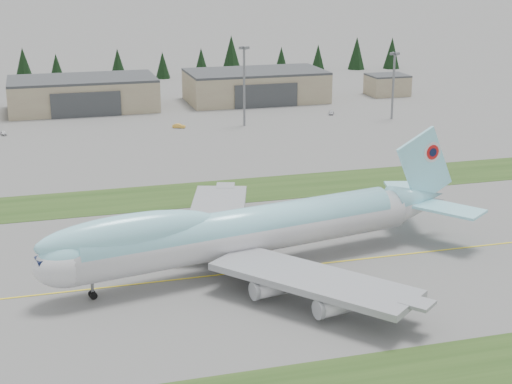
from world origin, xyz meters
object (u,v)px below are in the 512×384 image
object	(u,v)px
hangar_center	(83,94)
boeing_747_freighter	(244,231)
service_vehicle_a	(4,135)
service_vehicle_b	(179,128)
service_vehicle_c	(331,114)
hangar_right	(256,86)

from	to	relation	value
hangar_center	boeing_747_freighter	bearing A→B (deg)	-83.98
service_vehicle_a	hangar_center	bearing A→B (deg)	41.80
service_vehicle_b	service_vehicle_c	bearing A→B (deg)	-56.20
service_vehicle_c	service_vehicle_b	bearing A→B (deg)	-147.73
service_vehicle_b	service_vehicle_c	size ratio (longest dim) A/B	1.01
hangar_center	hangar_right	world-z (taller)	same
service_vehicle_a	service_vehicle_c	bearing A→B (deg)	-9.41
boeing_747_freighter	service_vehicle_b	bearing A→B (deg)	74.07
service_vehicle_b	hangar_center	bearing A→B (deg)	60.75
boeing_747_freighter	service_vehicle_b	world-z (taller)	boeing_747_freighter
boeing_747_freighter	service_vehicle_a	xyz separation A→B (m)	(-40.77, 115.90, -6.79)
hangar_center	service_vehicle_a	size ratio (longest dim) A/B	13.44
service_vehicle_b	service_vehicle_a	bearing A→B (deg)	111.24
boeing_747_freighter	hangar_center	distance (m)	149.34
service_vehicle_a	service_vehicle_b	size ratio (longest dim) A/B	0.92
hangar_center	service_vehicle_c	distance (m)	82.91
hangar_center	hangar_right	bearing A→B (deg)	0.00
hangar_center	service_vehicle_a	bearing A→B (deg)	-127.58
hangar_center	service_vehicle_b	distance (m)	45.35
hangar_right	service_vehicle_b	size ratio (longest dim) A/B	12.37
boeing_747_freighter	service_vehicle_a	size ratio (longest dim) A/B	21.99
hangar_center	service_vehicle_c	bearing A→B (deg)	-21.61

